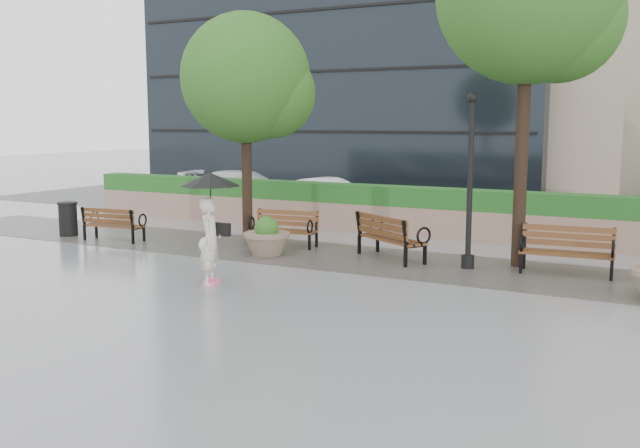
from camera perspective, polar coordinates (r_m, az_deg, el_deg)
The scene contains 15 objects.
ground at distance 13.84m, azimuth -0.35°, elevation -5.09°, with size 100.00×100.00×0.00m, color gray.
cobble_strip at distance 16.48m, azimuth 4.59°, elevation -2.93°, with size 28.00×3.20×0.01m, color #383330.
hedge_wall at distance 20.07m, azimuth 9.13°, elevation 0.91°, with size 24.00×0.80×1.35m.
asphalt_street at distance 23.95m, azimuth 12.18°, elevation 0.42°, with size 40.00×7.00×0.00m, color black.
bench_0 at distance 19.86m, azimuth -16.17°, elevation -0.54°, with size 1.73×0.81×0.90m.
bench_1 at distance 18.21m, azimuth -2.92°, elevation -0.98°, with size 1.78×0.87×0.92m.
bench_2 at distance 16.61m, azimuth 5.66°, elevation -1.79°, with size 2.03×1.66×1.04m.
bench_3 at distance 15.75m, azimuth 19.10°, elevation -2.80°, with size 1.92×0.89×1.00m.
planter_left at distance 17.10m, azimuth -4.28°, elevation -1.29°, with size 1.12×1.12×0.94m.
trash_bin at distance 21.10m, azimuth -19.51°, elevation 0.31°, with size 0.54×0.54×0.90m, color black.
lamppost at distance 15.65m, azimuth 11.89°, elevation 2.47°, with size 0.28×0.28×3.80m.
tree_0 at distance 19.68m, azimuth -5.48°, elevation 11.22°, with size 3.58×3.51×6.09m.
car_left at distance 26.39m, azimuth -5.96°, elevation 2.77°, with size 1.92×4.73×1.37m, color white.
car_right at distance 24.53m, azimuth 0.75°, elevation 2.23°, with size 1.31×3.75×1.23m, color white.
pedestrian at distance 14.06m, azimuth -8.75°, elevation 0.56°, with size 1.19×1.19×2.19m.
Camera 1 is at (6.37, -11.87, 3.20)m, focal length 40.00 mm.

